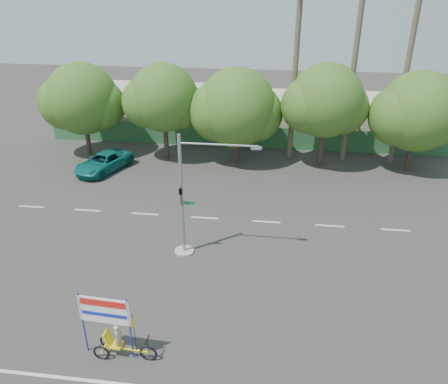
# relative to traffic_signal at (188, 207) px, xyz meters

# --- Properties ---
(ground) EXTENTS (120.00, 120.00, 0.00)m
(ground) POSITION_rel_traffic_signal_xyz_m (2.20, -3.98, -2.92)
(ground) COLOR #33302D
(ground) RESTS_ON ground
(fence) EXTENTS (38.00, 0.08, 2.00)m
(fence) POSITION_rel_traffic_signal_xyz_m (2.20, 17.52, -1.92)
(fence) COLOR #336B3D
(fence) RESTS_ON ground
(building_left) EXTENTS (12.00, 8.00, 4.00)m
(building_left) POSITION_rel_traffic_signal_xyz_m (-7.80, 22.02, -0.92)
(building_left) COLOR beige
(building_left) RESTS_ON ground
(building_right) EXTENTS (14.00, 8.00, 3.60)m
(building_right) POSITION_rel_traffic_signal_xyz_m (10.20, 22.02, -1.12)
(building_right) COLOR beige
(building_right) RESTS_ON ground
(tree_far_left) EXTENTS (7.14, 6.00, 7.96)m
(tree_far_left) POSITION_rel_traffic_signal_xyz_m (-11.85, 14.02, 1.84)
(tree_far_left) COLOR #473828
(tree_far_left) RESTS_ON ground
(tree_left) EXTENTS (6.66, 5.60, 8.07)m
(tree_left) POSITION_rel_traffic_signal_xyz_m (-4.85, 14.02, 2.14)
(tree_left) COLOR #473828
(tree_left) RESTS_ON ground
(tree_center) EXTENTS (7.62, 6.40, 7.85)m
(tree_center) POSITION_rel_traffic_signal_xyz_m (1.14, 14.02, 1.55)
(tree_center) COLOR #473828
(tree_center) RESTS_ON ground
(tree_right) EXTENTS (6.90, 5.80, 8.36)m
(tree_right) POSITION_rel_traffic_signal_xyz_m (8.15, 14.02, 2.32)
(tree_right) COLOR #473828
(tree_right) RESTS_ON ground
(tree_far_right) EXTENTS (7.38, 6.20, 7.94)m
(tree_far_right) POSITION_rel_traffic_signal_xyz_m (15.15, 14.02, 1.73)
(tree_far_right) COLOR #473828
(tree_far_right) RESTS_ON ground
(palm_tall) EXTENTS (3.73, 3.79, 17.45)m
(palm_tall) POSITION_rel_traffic_signal_xyz_m (10.20, 15.52, 7.55)
(palm_tall) COLOR #70604C
(palm_tall) RESTS_ON ground
(palm_mid) EXTENTS (3.73, 3.79, 15.45)m
(palm_mid) POSITION_rel_traffic_signal_xyz_m (14.20, 15.52, 6.48)
(palm_mid) COLOR #70604C
(palm_mid) RESTS_ON ground
(palm_short) EXTENTS (3.73, 3.79, 14.45)m
(palm_short) POSITION_rel_traffic_signal_xyz_m (5.70, 15.52, 5.94)
(palm_short) COLOR #70604C
(palm_short) RESTS_ON ground
(traffic_signal) EXTENTS (4.72, 1.10, 7.00)m
(traffic_signal) POSITION_rel_traffic_signal_xyz_m (0.00, 0.00, 0.00)
(traffic_signal) COLOR gray
(traffic_signal) RESTS_ON ground
(trike_billboard) EXTENTS (3.11, 0.75, 3.05)m
(trike_billboard) POSITION_rel_traffic_signal_xyz_m (-1.47, -7.78, -1.69)
(trike_billboard) COLOR black
(trike_billboard) RESTS_ON ground
(pickup_truck) EXTENTS (4.16, 5.74, 1.45)m
(pickup_truck) POSITION_rel_traffic_signal_xyz_m (-9.16, 10.66, -2.19)
(pickup_truck) COLOR #0F6D66
(pickup_truck) RESTS_ON ground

